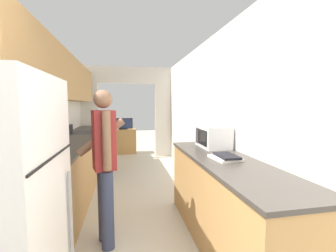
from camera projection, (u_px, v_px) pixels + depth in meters
name	position (u px, v px, depth m)	size (l,w,h in m)	color
wall_left	(46.00, 98.00, 3.12)	(0.38, 7.81, 2.50)	white
wall_right	(222.00, 120.00, 3.16)	(0.06, 7.81, 2.50)	white
wall_far_with_doorway	(127.00, 106.00, 6.16)	(2.84, 0.06, 2.50)	white
counter_left	(73.00, 167.00, 3.63)	(0.62, 4.40, 0.92)	#B2844C
counter_right	(225.00, 202.00, 2.33)	(0.62, 2.20, 0.92)	#B2844C
range_oven	(84.00, 154.00, 4.55)	(0.66, 0.76, 1.06)	black
person	(105.00, 164.00, 2.30)	(0.52, 0.44, 1.62)	#384266
microwave	(213.00, 137.00, 2.92)	(0.33, 0.49, 0.28)	white
book_stack	(225.00, 157.00, 2.28)	(0.27, 0.32, 0.05)	white
tv_cabinet	(124.00, 141.00, 6.81)	(0.74, 0.42, 0.74)	#B2844C
television	(123.00, 124.00, 6.71)	(0.56, 0.16, 0.34)	black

